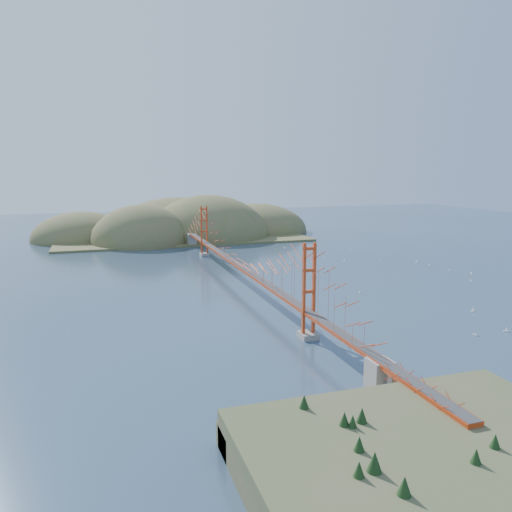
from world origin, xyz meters
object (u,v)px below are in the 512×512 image
object	(u,v)px
fort	(394,395)
sailboat_1	(356,265)
sailboat_0	(360,292)
sailboat_2	(473,311)
bridge	(239,245)

from	to	relation	value
fort	sailboat_1	world-z (taller)	fort
fort	sailboat_0	bearing A→B (deg)	64.90
sailboat_2	sailboat_1	xyz separation A→B (m)	(0.78, 35.49, -0.02)
fort	sailboat_1	size ratio (longest dim) A/B	6.64
sailboat_1	sailboat_2	bearing A→B (deg)	-91.26
bridge	sailboat_2	bearing A→B (deg)	-44.96
fort	sailboat_1	xyz separation A→B (m)	(27.47, 56.43, -0.53)
sailboat_0	bridge	bearing A→B (deg)	144.15
sailboat_0	sailboat_2	bearing A→B (deg)	-55.78
sailboat_0	fort	bearing A→B (deg)	-115.10
sailboat_0	sailboat_1	xyz separation A→B (m)	(10.78, 20.79, -0.02)
bridge	sailboat_1	xyz separation A→B (m)	(27.87, 8.44, -6.87)
sailboat_1	sailboat_0	bearing A→B (deg)	-117.40
sailboat_0	sailboat_1	world-z (taller)	sailboat_0
sailboat_2	sailboat_1	bearing A→B (deg)	88.74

